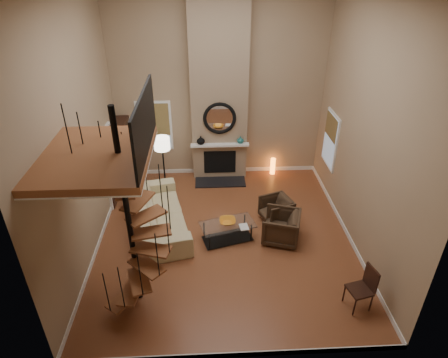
{
  "coord_description": "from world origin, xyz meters",
  "views": [
    {
      "loc": [
        -0.39,
        -7.35,
        5.97
      ],
      "look_at": [
        0.0,
        0.4,
        1.4
      ],
      "focal_mm": 30.84,
      "sensor_mm": 36.0,
      "label": 1
    }
  ],
  "objects_px": {
    "hutch": "(123,153)",
    "coffee_table": "(228,230)",
    "armchair_near": "(278,209)",
    "accent_lamp": "(273,166)",
    "armchair_far": "(284,228)",
    "floor_lamp": "(162,148)",
    "sofa": "(160,213)",
    "side_chair": "(364,286)"
  },
  "relations": [
    {
      "from": "side_chair",
      "to": "armchair_near",
      "type": "bearing_deg",
      "value": 111.72
    },
    {
      "from": "sofa",
      "to": "accent_lamp",
      "type": "height_order",
      "value": "sofa"
    },
    {
      "from": "armchair_near",
      "to": "floor_lamp",
      "type": "distance_m",
      "value": 3.51
    },
    {
      "from": "armchair_near",
      "to": "armchair_far",
      "type": "xyz_separation_m",
      "value": [
        0.01,
        -0.76,
        0.0
      ]
    },
    {
      "from": "armchair_near",
      "to": "accent_lamp",
      "type": "bearing_deg",
      "value": 154.13
    },
    {
      "from": "sofa",
      "to": "armchair_near",
      "type": "xyz_separation_m",
      "value": [
        2.98,
        0.06,
        -0.04
      ]
    },
    {
      "from": "armchair_near",
      "to": "hutch",
      "type": "bearing_deg",
      "value": -137.78
    },
    {
      "from": "coffee_table",
      "to": "sofa",
      "type": "bearing_deg",
      "value": 158.99
    },
    {
      "from": "hutch",
      "to": "floor_lamp",
      "type": "height_order",
      "value": "hutch"
    },
    {
      "from": "sofa",
      "to": "side_chair",
      "type": "distance_m",
      "value": 4.97
    },
    {
      "from": "accent_lamp",
      "to": "coffee_table",
      "type": "bearing_deg",
      "value": -116.82
    },
    {
      "from": "sofa",
      "to": "accent_lamp",
      "type": "xyz_separation_m",
      "value": [
        3.24,
        2.52,
        -0.15
      ]
    },
    {
      "from": "armchair_far",
      "to": "floor_lamp",
      "type": "bearing_deg",
      "value": -110.17
    },
    {
      "from": "armchair_near",
      "to": "armchair_far",
      "type": "distance_m",
      "value": 0.76
    },
    {
      "from": "armchair_near",
      "to": "floor_lamp",
      "type": "relative_size",
      "value": 0.41
    },
    {
      "from": "hutch",
      "to": "sofa",
      "type": "height_order",
      "value": "hutch"
    },
    {
      "from": "hutch",
      "to": "side_chair",
      "type": "distance_m",
      "value": 7.38
    },
    {
      "from": "armchair_near",
      "to": "side_chair",
      "type": "xyz_separation_m",
      "value": [
        1.13,
        -2.84,
        0.17
      ]
    },
    {
      "from": "sofa",
      "to": "armchair_far",
      "type": "distance_m",
      "value": 3.08
    },
    {
      "from": "hutch",
      "to": "floor_lamp",
      "type": "xyz_separation_m",
      "value": [
        1.23,
        -0.71,
        0.46
      ]
    },
    {
      "from": "floor_lamp",
      "to": "side_chair",
      "type": "bearing_deg",
      "value": -46.65
    },
    {
      "from": "armchair_near",
      "to": "side_chair",
      "type": "distance_m",
      "value": 3.07
    },
    {
      "from": "coffee_table",
      "to": "side_chair",
      "type": "relative_size",
      "value": 1.51
    },
    {
      "from": "floor_lamp",
      "to": "armchair_near",
      "type": "bearing_deg",
      "value": -26.96
    },
    {
      "from": "coffee_table",
      "to": "accent_lamp",
      "type": "relative_size",
      "value": 2.61
    },
    {
      "from": "hutch",
      "to": "armchair_far",
      "type": "bearing_deg",
      "value": -35.32
    },
    {
      "from": "hutch",
      "to": "side_chair",
      "type": "xyz_separation_m",
      "value": [
        5.35,
        -5.07,
        -0.42
      ]
    },
    {
      "from": "armchair_near",
      "to": "accent_lamp",
      "type": "height_order",
      "value": "armchair_near"
    },
    {
      "from": "sofa",
      "to": "armchair_near",
      "type": "bearing_deg",
      "value": -101.29
    },
    {
      "from": "hutch",
      "to": "coffee_table",
      "type": "xyz_separation_m",
      "value": [
        2.88,
        -2.92,
        -0.67
      ]
    },
    {
      "from": "armchair_near",
      "to": "armchair_far",
      "type": "bearing_deg",
      "value": -19.0
    },
    {
      "from": "armchair_far",
      "to": "floor_lamp",
      "type": "distance_m",
      "value": 3.91
    },
    {
      "from": "floor_lamp",
      "to": "accent_lamp",
      "type": "relative_size",
      "value": 3.29
    },
    {
      "from": "armchair_far",
      "to": "side_chair",
      "type": "xyz_separation_m",
      "value": [
        1.12,
        -2.08,
        0.17
      ]
    },
    {
      "from": "sofa",
      "to": "armchair_far",
      "type": "xyz_separation_m",
      "value": [
        2.99,
        -0.7,
        -0.04
      ]
    },
    {
      "from": "coffee_table",
      "to": "hutch",
      "type": "bearing_deg",
      "value": 134.55
    },
    {
      "from": "hutch",
      "to": "coffee_table",
      "type": "distance_m",
      "value": 4.16
    },
    {
      "from": "sofa",
      "to": "armchair_far",
      "type": "height_order",
      "value": "sofa"
    },
    {
      "from": "armchair_far",
      "to": "accent_lamp",
      "type": "xyz_separation_m",
      "value": [
        0.25,
        3.22,
        -0.1
      ]
    },
    {
      "from": "hutch",
      "to": "armchair_far",
      "type": "height_order",
      "value": "hutch"
    },
    {
      "from": "sofa",
      "to": "armchair_far",
      "type": "bearing_deg",
      "value": -115.66
    },
    {
      "from": "hutch",
      "to": "side_chair",
      "type": "relative_size",
      "value": 2.15
    }
  ]
}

